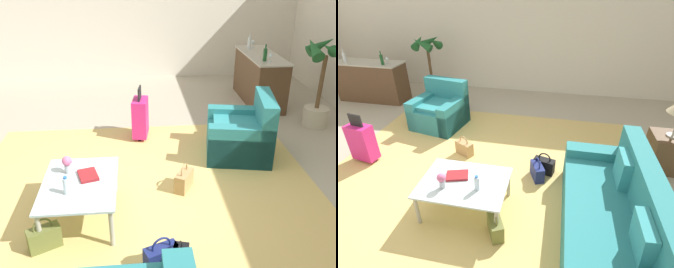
# 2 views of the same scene
# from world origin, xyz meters

# --- Properties ---
(ground_plane) EXTENTS (12.00, 12.00, 0.00)m
(ground_plane) POSITION_xyz_m (0.00, 0.00, 0.00)
(ground_plane) COLOR #A89E89
(wall_back) EXTENTS (10.24, 0.12, 3.10)m
(wall_back) POSITION_xyz_m (0.00, 4.06, 1.55)
(wall_back) COLOR silver
(wall_back) RESTS_ON ground
(area_rug) EXTENTS (5.20, 4.40, 0.01)m
(area_rug) POSITION_xyz_m (0.60, 0.20, 0.00)
(area_rug) COLOR tan
(area_rug) RESTS_ON ground
(couch) EXTENTS (0.93, 2.26, 0.92)m
(couch) POSITION_xyz_m (2.20, -0.60, 0.31)
(couch) COLOR teal
(couch) RESTS_ON ground
(armchair) EXTENTS (1.07, 1.04, 0.91)m
(armchair) POSITION_xyz_m (-0.89, 1.67, 0.30)
(armchair) COLOR teal
(armchair) RESTS_ON ground
(coffee_table) EXTENTS (1.09, 0.80, 0.45)m
(coffee_table) POSITION_xyz_m (0.40, -0.50, 0.40)
(coffee_table) COLOR silver
(coffee_table) RESTS_ON ground
(water_bottle) EXTENTS (0.06, 0.06, 0.20)m
(water_bottle) POSITION_xyz_m (0.60, -0.60, 0.55)
(water_bottle) COLOR silver
(water_bottle) RESTS_ON coffee_table
(coffee_table_book) EXTENTS (0.32, 0.27, 0.03)m
(coffee_table_book) POSITION_xyz_m (0.28, -0.42, 0.47)
(coffee_table_book) COLOR maroon
(coffee_table_book) RESTS_ON coffee_table
(flower_vase) EXTENTS (0.11, 0.11, 0.21)m
(flower_vase) POSITION_xyz_m (0.18, -0.65, 0.58)
(flower_vase) COLOR #B2B7BC
(flower_vase) RESTS_ON coffee_table
(side_table) EXTENTS (0.53, 0.53, 0.58)m
(side_table) POSITION_xyz_m (3.20, 1.00, 0.29)
(side_table) COLOR #513823
(side_table) RESTS_ON ground
(bar_console) EXTENTS (1.70, 0.62, 0.95)m
(bar_console) POSITION_xyz_m (-3.10, 2.60, 0.49)
(bar_console) COLOR #513823
(bar_console) RESTS_ON ground
(wine_glass_leftmost) EXTENTS (0.08, 0.08, 0.15)m
(wine_glass_leftmost) POSITION_xyz_m (-3.68, 2.59, 1.06)
(wine_glass_leftmost) COLOR silver
(wine_glass_leftmost) RESTS_ON bar_console
(wine_glass_left_of_centre) EXTENTS (0.08, 0.08, 0.15)m
(wine_glass_left_of_centre) POSITION_xyz_m (-2.52, 2.56, 1.06)
(wine_glass_left_of_centre) COLOR silver
(wine_glass_left_of_centre) RESTS_ON bar_console
(wine_bottle_clear) EXTENTS (0.07, 0.07, 0.30)m
(wine_bottle_clear) POSITION_xyz_m (-3.59, 2.48, 1.07)
(wine_bottle_clear) COLOR silver
(wine_bottle_clear) RESTS_ON bar_console
(wine_bottle_green) EXTENTS (0.07, 0.07, 0.30)m
(wine_bottle_green) POSITION_xyz_m (-2.60, 2.48, 1.07)
(wine_bottle_green) COLOR #194C23
(wine_bottle_green) RESTS_ON bar_console
(suitcase_magenta) EXTENTS (0.43, 0.28, 0.85)m
(suitcase_magenta) POSITION_xyz_m (-1.60, 0.20, 0.36)
(suitcase_magenta) COLOR #D12375
(suitcase_magenta) RESTS_ON ground
(handbag_navy) EXTENTS (0.25, 0.35, 0.36)m
(handbag_navy) POSITION_xyz_m (1.24, 0.32, 0.13)
(handbag_navy) COLOR navy
(handbag_navy) RESTS_ON ground
(handbag_olive) EXTENTS (0.27, 0.35, 0.36)m
(handbag_olive) POSITION_xyz_m (0.87, -0.82, 0.13)
(handbag_olive) COLOR olive
(handbag_olive) RESTS_ON ground
(handbag_black) EXTENTS (0.35, 0.22, 0.36)m
(handbag_black) POSITION_xyz_m (1.33, 0.47, 0.13)
(handbag_black) COLOR black
(handbag_black) RESTS_ON ground
(handbag_tan) EXTENTS (0.35, 0.28, 0.36)m
(handbag_tan) POSITION_xyz_m (-0.05, 0.70, 0.13)
(handbag_tan) COLOR tan
(handbag_tan) RESTS_ON ground
(potted_palm) EXTENTS (0.64, 0.64, 1.53)m
(potted_palm) POSITION_xyz_m (-1.80, 3.20, 0.82)
(potted_palm) COLOR #BCB299
(potted_palm) RESTS_ON ground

